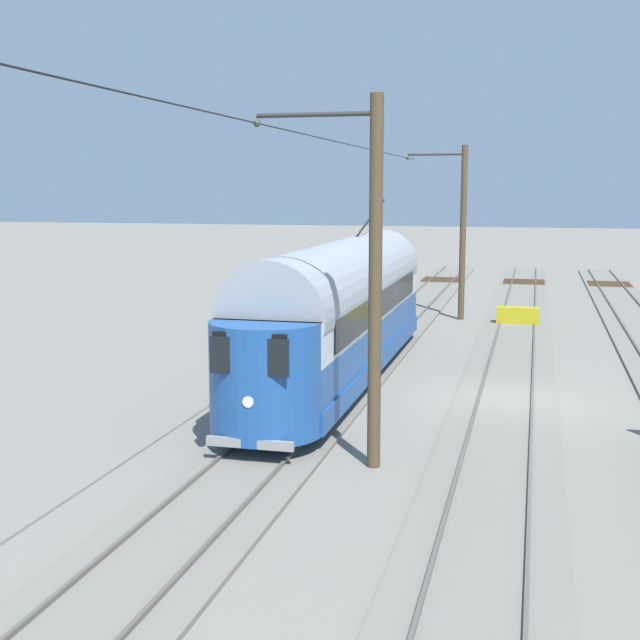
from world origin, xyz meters
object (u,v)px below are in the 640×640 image
(catenary_pole_foreground, at_px, (461,230))
(track_end_bumper, at_px, (518,316))
(vintage_streetcar, at_px, (341,308))
(catenary_pole_mid_near, at_px, (372,278))

(catenary_pole_foreground, bearing_deg, track_end_bumper, 155.99)
(vintage_streetcar, distance_m, catenary_pole_mid_near, 8.52)
(vintage_streetcar, xyz_separation_m, catenary_pole_foreground, (-2.46, -13.38, 1.78))
(catenary_pole_foreground, height_order, catenary_pole_mid_near, same)
(vintage_streetcar, distance_m, catenary_pole_foreground, 13.73)
(catenary_pole_foreground, xyz_separation_m, track_end_bumper, (-2.60, 1.16, -3.64))
(track_end_bumper, bearing_deg, vintage_streetcar, 67.49)
(track_end_bumper, bearing_deg, catenary_pole_mid_near, 82.65)
(catenary_pole_mid_near, height_order, track_end_bumper, catenary_pole_mid_near)
(catenary_pole_foreground, distance_m, catenary_pole_mid_near, 21.34)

